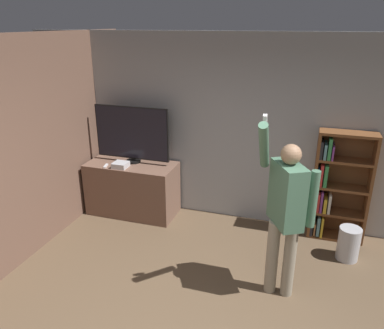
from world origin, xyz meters
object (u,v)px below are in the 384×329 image
(bookshelf, at_px, (335,188))
(television, at_px, (132,134))
(person, at_px, (286,208))
(waste_bin, at_px, (349,244))
(game_console, at_px, (121,165))

(bookshelf, bearing_deg, television, -177.69)
(person, bearing_deg, bookshelf, 129.47)
(bookshelf, bearing_deg, person, -111.61)
(television, relative_size, waste_bin, 2.67)
(person, bearing_deg, waste_bin, 110.86)
(bookshelf, xyz_separation_m, waste_bin, (0.21, -0.51, -0.52))
(television, xyz_separation_m, waste_bin, (3.12, -0.39, -1.04))
(television, xyz_separation_m, game_console, (-0.08, -0.27, -0.40))
(game_console, distance_m, person, 2.65)
(television, bearing_deg, waste_bin, -7.20)
(game_console, height_order, waste_bin, game_console)
(television, height_order, waste_bin, television)
(person, relative_size, waste_bin, 4.71)
(television, bearing_deg, game_console, -106.18)
(game_console, relative_size, waste_bin, 0.49)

